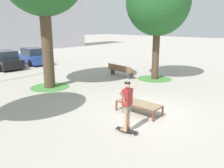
{
  "coord_description": "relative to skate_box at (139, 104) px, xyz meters",
  "views": [
    {
      "loc": [
        -7.81,
        -5.13,
        3.58
      ],
      "look_at": [
        -0.32,
        1.67,
        1.0
      ],
      "focal_mm": 37.29,
      "sensor_mm": 36.0,
      "label": 1
    }
  ],
  "objects": [
    {
      "name": "car_black",
      "position": [
        0.79,
        14.45,
        0.28
      ],
      "size": [
        2.13,
        4.3,
        1.5
      ],
      "color": "black",
      "rests_on": "ground"
    },
    {
      "name": "skater",
      "position": [
        -1.74,
        -0.76,
        0.66
      ],
      "size": [
        1.0,
        0.33,
        1.69
      ],
      "color": "tan",
      "rests_on": "skateboard"
    },
    {
      "name": "grass_patch_mid_back",
      "position": [
        -0.11,
        6.36,
        -0.41
      ],
      "size": [
        2.29,
        2.29,
        0.01
      ],
      "primitive_type": "cylinder",
      "color": "#47893D",
      "rests_on": "ground"
    },
    {
      "name": "skateboard",
      "position": [
        -1.74,
        -0.76,
        -0.34
      ],
      "size": [
        0.33,
        0.82,
        0.09
      ],
      "color": "black",
      "rests_on": "ground"
    },
    {
      "name": "tree_near_right",
      "position": [
        5.93,
        2.95,
        4.57
      ],
      "size": [
        4.08,
        4.08,
        7.16
      ],
      "color": "brown",
      "rests_on": "ground"
    },
    {
      "name": "grass_patch_near_right",
      "position": [
        5.93,
        2.95,
        -0.41
      ],
      "size": [
        2.32,
        2.32,
        0.01
      ],
      "primitive_type": "cylinder",
      "color": "#47893D",
      "rests_on": "ground"
    },
    {
      "name": "skate_box",
      "position": [
        0.0,
        0.0,
        0.0
      ],
      "size": [
        0.78,
        1.91,
        0.46
      ],
      "color": "brown",
      "rests_on": "ground"
    },
    {
      "name": "ground_plane",
      "position": [
        0.32,
        -0.17,
        -0.41
      ],
      "size": [
        120.0,
        120.0,
        0.0
      ],
      "primitive_type": "plane",
      "color": "#B2AA9E"
    },
    {
      "name": "car_blue",
      "position": [
        3.64,
        14.81,
        0.28
      ],
      "size": [
        2.21,
        4.34,
        1.5
      ],
      "color": "#28479E",
      "rests_on": "ground"
    },
    {
      "name": "park_bench",
      "position": [
        4.93,
        5.13,
        0.03
      ],
      "size": [
        0.76,
        2.44,
        0.83
      ],
      "color": "brown",
      "rests_on": "ground"
    }
  ]
}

